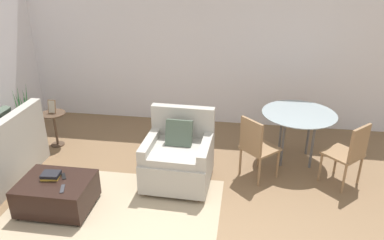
{
  "coord_description": "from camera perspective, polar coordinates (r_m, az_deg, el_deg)",
  "views": [
    {
      "loc": [
        0.73,
        -2.66,
        2.86
      ],
      "look_at": [
        0.03,
        1.98,
        0.75
      ],
      "focal_mm": 35.0,
      "sensor_mm": 36.0,
      "label": 1
    }
  ],
  "objects": [
    {
      "name": "potted_plant",
      "position": [
        6.68,
        -23.86,
        -1.27
      ],
      "size": [
        0.42,
        0.42,
        1.0
      ],
      "color": "#333338",
      "rests_on": "ground_plane"
    },
    {
      "name": "area_rug",
      "position": [
        4.78,
        -11.81,
        -13.14
      ],
      "size": [
        2.57,
        1.61,
        0.01
      ],
      "color": "tan",
      "rests_on": "ground_plane"
    },
    {
      "name": "wall_back",
      "position": [
        6.53,
        1.92,
        11.05
      ],
      "size": [
        12.0,
        0.06,
        2.75
      ],
      "color": "white",
      "rests_on": "ground_plane"
    },
    {
      "name": "side_table",
      "position": [
        6.3,
        -20.22,
        -0.43
      ],
      "size": [
        0.38,
        0.38,
        0.56
      ],
      "color": "#4C3828",
      "rests_on": "ground_plane"
    },
    {
      "name": "armchair",
      "position": [
        4.98,
        -2.08,
        -5.71
      ],
      "size": [
        0.89,
        0.87,
        0.98
      ],
      "color": "#B2ADA3",
      "rests_on": "ground_plane"
    },
    {
      "name": "tv_remote_primary",
      "position": [
        4.81,
        -18.96,
        -8.11
      ],
      "size": [
        0.11,
        0.14,
        0.01
      ],
      "color": "black",
      "rests_on": "ottoman"
    },
    {
      "name": "ottoman",
      "position": [
        4.86,
        -19.9,
        -10.43
      ],
      "size": [
        0.84,
        0.65,
        0.39
      ],
      "color": "black",
      "rests_on": "ground_plane"
    },
    {
      "name": "picture_frame",
      "position": [
        6.2,
        -20.59,
        1.9
      ],
      "size": [
        0.12,
        0.07,
        0.21
      ],
      "color": "#8C6647",
      "rests_on": "side_table"
    },
    {
      "name": "dining_chair_near_left",
      "position": [
        5.06,
        9.71,
        -3.73
      ],
      "size": [
        0.59,
        0.59,
        0.9
      ],
      "color": "#93704C",
      "rests_on": "ground_plane"
    },
    {
      "name": "tv_remote_secondary",
      "position": [
        4.58,
        -19.14,
        -9.87
      ],
      "size": [
        0.09,
        0.17,
        0.01
      ],
      "color": "#333338",
      "rests_on": "ottoman"
    },
    {
      "name": "book_stack",
      "position": [
        4.82,
        -20.72,
        -7.88
      ],
      "size": [
        0.23,
        0.19,
        0.07
      ],
      "color": "gold",
      "rests_on": "ottoman"
    },
    {
      "name": "dining_table",
      "position": [
        5.59,
        15.91,
        0.15
      ],
      "size": [
        1.05,
        1.05,
        0.76
      ],
      "color": "#99A8AD",
      "rests_on": "ground_plane"
    },
    {
      "name": "dining_chair_near_right",
      "position": [
        5.25,
        22.91,
        -4.39
      ],
      "size": [
        0.59,
        0.59,
        0.9
      ],
      "color": "#93704C",
      "rests_on": "ground_plane"
    }
  ]
}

